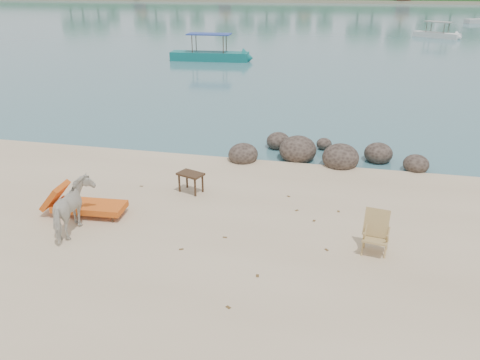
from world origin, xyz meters
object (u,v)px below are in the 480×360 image
object	(u,v)px
boulders	(318,154)
boat_near	(209,38)
deck_chair	(376,236)
side_table	(191,184)
cow	(74,210)
lounge_chair	(89,204)

from	to	relation	value
boulders	boat_near	xyz separation A→B (m)	(-9.28, 19.37, 1.38)
deck_chair	boat_near	distance (m)	27.24
boulders	deck_chair	distance (m)	5.81
side_table	cow	bearing A→B (deg)	-104.44
deck_chair	lounge_chair	bearing A→B (deg)	-172.69
side_table	boat_near	world-z (taller)	boat_near
cow	side_table	world-z (taller)	cow
side_table	deck_chair	distance (m)	5.27
boulders	boat_near	world-z (taller)	boat_near
cow	boat_near	bearing A→B (deg)	-90.67
side_table	deck_chair	xyz separation A→B (m)	(4.81, -2.14, 0.17)
deck_chair	cow	bearing A→B (deg)	-165.30
cow	boat_near	xyz separation A→B (m)	(-4.17, 25.54, 0.95)
deck_chair	boat_near	size ratio (longest dim) A/B	0.14
lounge_chair	boat_near	world-z (taller)	boat_near
boulders	lounge_chair	world-z (taller)	boulders
lounge_chair	deck_chair	bearing A→B (deg)	-6.47
deck_chair	boat_near	xyz separation A→B (m)	(-10.87, 24.95, 1.12)
side_table	deck_chair	world-z (taller)	deck_chair
boulders	deck_chair	size ratio (longest dim) A/B	7.06
cow	lounge_chair	bearing A→B (deg)	-91.00
cow	lounge_chair	world-z (taller)	cow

